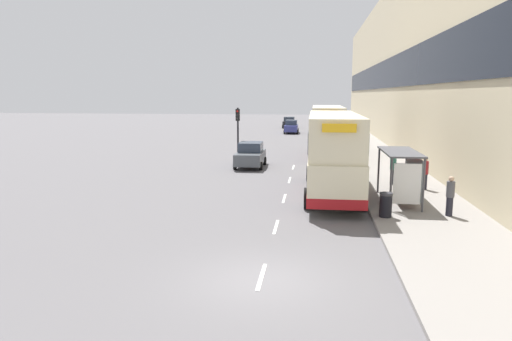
{
  "coord_description": "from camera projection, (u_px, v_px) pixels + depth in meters",
  "views": [
    {
      "loc": [
        1.44,
        -12.4,
        5.31
      ],
      "look_at": [
        -2.33,
        17.36,
        0.29
      ],
      "focal_mm": 32.0,
      "sensor_mm": 36.0,
      "label": 1
    }
  ],
  "objects": [
    {
      "name": "double_decker_bus_ahead",
      "position": [
        327.0,
        130.0,
        38.84
      ],
      "size": [
        2.85,
        10.48,
        4.3
      ],
      "color": "beige",
      "rests_on": "ground_plane"
    },
    {
      "name": "pedestrian_2",
      "position": [
        425.0,
        173.0,
        24.98
      ],
      "size": [
        0.36,
        0.36,
        1.8
      ],
      "color": "#23232D",
      "rests_on": "ground_plane"
    },
    {
      "name": "terrace_facade",
      "position": [
        401.0,
        66.0,
        48.19
      ],
      "size": [
        3.1,
        93.0,
        16.6
      ],
      "color": "#C6B793",
      "rests_on": "ground_plane"
    },
    {
      "name": "pavement",
      "position": [
        360.0,
        143.0,
        50.04
      ],
      "size": [
        5.0,
        93.0,
        0.14
      ],
      "color": "gray",
      "rests_on": "ground_plane"
    },
    {
      "name": "traffic_light_far_kerb",
      "position": [
        238.0,
        126.0,
        35.23
      ],
      "size": [
        0.3,
        0.32,
        4.3
      ],
      "color": "black",
      "rests_on": "ground_plane"
    },
    {
      "name": "car_0",
      "position": [
        326.0,
        134.0,
        51.15
      ],
      "size": [
        1.99,
        3.84,
        1.77
      ],
      "color": "#4C5156",
      "rests_on": "ground_plane"
    },
    {
      "name": "litter_bin",
      "position": [
        386.0,
        205.0,
        19.41
      ],
      "size": [
        0.55,
        0.55,
        1.05
      ],
      "color": "black",
      "rests_on": "ground_plane"
    },
    {
      "name": "bus_shelter",
      "position": [
        405.0,
        167.0,
        21.69
      ],
      "size": [
        1.6,
        4.2,
        2.48
      ],
      "color": "#4C4C51",
      "rests_on": "ground_plane"
    },
    {
      "name": "lane_mark_2",
      "position": [
        284.0,
        198.0,
        23.53
      ],
      "size": [
        0.12,
        2.0,
        0.01
      ],
      "color": "silver",
      "rests_on": "ground_plane"
    },
    {
      "name": "ground_plane",
      "position": [
        261.0,
        280.0,
        13.19
      ],
      "size": [
        220.0,
        220.0,
        0.0
      ],
      "primitive_type": "plane",
      "color": "#5B595B"
    },
    {
      "name": "pedestrian_1",
      "position": [
        393.0,
        169.0,
        26.44
      ],
      "size": [
        0.36,
        0.36,
        1.8
      ],
      "color": "#23232D",
      "rests_on": "ground_plane"
    },
    {
      "name": "lane_mark_1",
      "position": [
        276.0,
        227.0,
        18.48
      ],
      "size": [
        0.12,
        2.0,
        0.01
      ],
      "color": "silver",
      "rests_on": "ground_plane"
    },
    {
      "name": "car_1",
      "position": [
        289.0,
        122.0,
        73.12
      ],
      "size": [
        2.07,
        3.99,
        1.74
      ],
      "rotation": [
        0.0,
        0.0,
        3.14
      ],
      "color": "black",
      "rests_on": "ground_plane"
    },
    {
      "name": "pedestrian_at_shelter",
      "position": [
        450.0,
        196.0,
        19.52
      ],
      "size": [
        0.34,
        0.34,
        1.73
      ],
      "color": "#23232D",
      "rests_on": "ground_plane"
    },
    {
      "name": "lane_mark_3",
      "position": [
        290.0,
        180.0,
        28.57
      ],
      "size": [
        0.12,
        2.0,
        0.01
      ],
      "color": "silver",
      "rests_on": "ground_plane"
    },
    {
      "name": "car_2",
      "position": [
        250.0,
        155.0,
        33.64
      ],
      "size": [
        2.07,
        4.14,
        1.82
      ],
      "rotation": [
        0.0,
        0.0,
        3.14
      ],
      "color": "#4C5156",
      "rests_on": "ground_plane"
    },
    {
      "name": "lane_mark_0",
      "position": [
        262.0,
        277.0,
        13.44
      ],
      "size": [
        0.12,
        2.0,
        0.01
      ],
      "color": "silver",
      "rests_on": "ground_plane"
    },
    {
      "name": "car_3",
      "position": [
        291.0,
        127.0,
        63.0
      ],
      "size": [
        1.95,
        4.14,
        1.81
      ],
      "rotation": [
        0.0,
        0.0,
        3.14
      ],
      "color": "navy",
      "rests_on": "ground_plane"
    },
    {
      "name": "lane_mark_4",
      "position": [
        293.0,
        167.0,
        33.61
      ],
      "size": [
        0.12,
        2.0,
        0.01
      ],
      "color": "silver",
      "rests_on": "ground_plane"
    },
    {
      "name": "double_decker_bus_near",
      "position": [
        333.0,
        152.0,
        24.18
      ],
      "size": [
        2.85,
        10.8,
        4.3
      ],
      "color": "beige",
      "rests_on": "ground_plane"
    }
  ]
}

